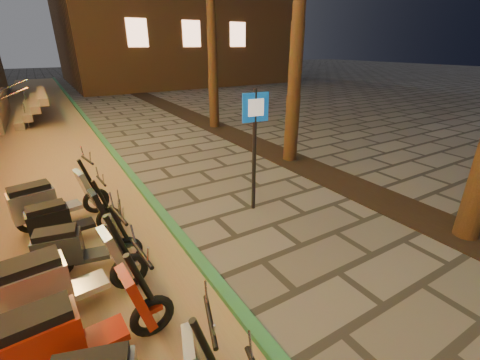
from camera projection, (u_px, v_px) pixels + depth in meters
parking_strip at (54, 167)px, 9.20m from camera, size 3.40×60.00×0.01m
green_curb at (116, 156)px, 10.00m from camera, size 0.18×60.00×0.10m
planting_strip at (339, 181)px, 8.25m from camera, size 1.20×40.00×0.02m
pedestrian_sign at (255, 135)px, 6.27m from camera, size 0.55×0.11×2.50m
scooter_7 at (72, 333)px, 3.26m from camera, size 1.75×0.61×1.23m
scooter_8 at (60, 280)px, 3.98m from camera, size 1.78×0.66×1.25m
scooter_9 at (76, 247)px, 4.79m from camera, size 1.49×0.65×1.04m
scooter_10 at (65, 220)px, 5.52m from camera, size 1.51×0.54×1.06m
scooter_11 at (50, 201)px, 6.02m from camera, size 1.73×0.76×1.22m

